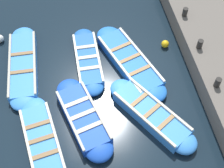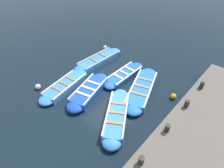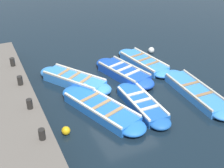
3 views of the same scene
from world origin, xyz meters
name	(u,v)px [view 1 (image 1 of 3)]	position (x,y,z in m)	size (l,w,h in m)	color
ground_plane	(94,94)	(0.00, 0.00, 0.00)	(120.00, 120.00, 0.00)	black
boat_near_quay	(151,114)	(1.74, -1.24, 0.20)	(2.65, 3.45, 0.45)	#3884E0
boat_end_of_row	(88,60)	(-0.01, 1.46, 0.16)	(0.88, 3.30, 0.37)	#1E59AD
boat_alongside	(130,61)	(1.51, 1.11, 0.17)	(2.29, 4.15, 0.40)	blue
boat_drifting	(23,65)	(-2.40, 1.63, 0.15)	(0.99, 4.00, 0.36)	#3884E0
boat_bow_out	(83,117)	(-0.46, -0.98, 0.19)	(1.81, 3.48, 0.44)	#1947B7
boat_stern_in	(42,141)	(-1.82, -1.58, 0.15)	(1.47, 3.52, 0.36)	#3884E0
bollard_mid_north	(218,83)	(3.97, -0.86, 0.92)	(0.20, 0.20, 0.35)	black
bollard_mid_south	(200,44)	(3.97, 0.86, 0.92)	(0.20, 0.20, 0.35)	black
bollard_south	(185,12)	(3.97, 2.58, 0.92)	(0.20, 0.20, 0.35)	black
buoy_orange_near	(165,44)	(3.06, 1.77, 0.15)	(0.29, 0.29, 0.29)	#EAB214
buoy_white_drifting	(0,39)	(-3.29, 3.15, 0.15)	(0.31, 0.31, 0.31)	silver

